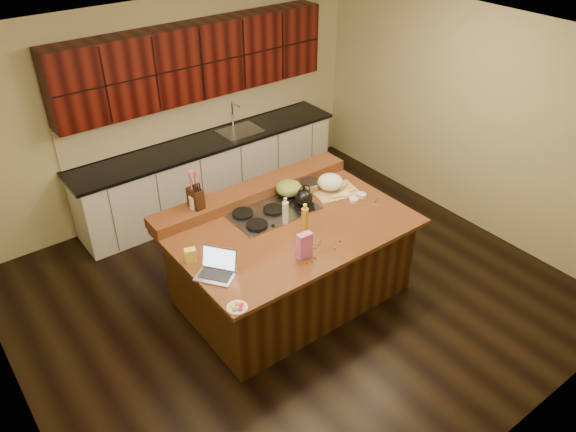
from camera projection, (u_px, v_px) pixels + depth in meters
room at (291, 188)px, 5.45m from camera, size 5.52×5.02×2.72m
island at (291, 260)px, 5.93m from camera, size 2.40×1.60×0.92m
back_ledge at (252, 191)px, 6.12m from camera, size 2.40×0.30×0.12m
cooktop at (274, 211)px, 5.88m from camera, size 0.92×0.52×0.05m
back_counter at (205, 136)px, 7.28m from camera, size 3.70×0.66×2.40m
kettle at (304, 197)px, 5.88m from camera, size 0.23×0.23×0.17m
green_bowl at (289, 188)px, 6.05m from camera, size 0.35×0.35×0.16m
laptop at (217, 268)px, 5.00m from camera, size 0.41×0.43×0.23m
oil_bottle at (305, 220)px, 5.51m from camera, size 0.08×0.08×0.27m
vinegar_bottle at (285, 213)px, 5.64m from camera, size 0.08×0.08×0.25m
wooden_tray at (332, 184)px, 6.19m from camera, size 0.56×0.46×0.20m
ramekin_a at (362, 196)px, 6.12m from camera, size 0.13×0.13×0.04m
ramekin_b at (354, 200)px, 6.04m from camera, size 0.13×0.13×0.04m
ramekin_c at (345, 195)px, 6.12m from camera, size 0.12×0.12×0.04m
strainer_bowl at (309, 186)px, 6.24m from camera, size 0.29×0.29×0.09m
kitchen_timer at (377, 200)px, 6.02m from camera, size 0.11×0.11×0.07m
pink_bag at (305, 246)px, 5.17m from camera, size 0.14×0.08×0.26m
candy_plate at (237, 308)px, 4.65m from camera, size 0.19×0.19×0.01m
package_box at (191, 256)px, 5.14m from camera, size 0.12×0.10×0.14m
utensil_crock at (195, 202)px, 5.70m from camera, size 0.16×0.16×0.14m
knife_block at (196, 198)px, 5.68m from camera, size 0.12×0.18×0.21m
gumdrop_0 at (315, 248)px, 5.34m from camera, size 0.02×0.02×0.02m
gumdrop_1 at (313, 261)px, 5.16m from camera, size 0.02×0.02×0.02m
gumdrop_2 at (315, 258)px, 5.21m from camera, size 0.02×0.02×0.02m
gumdrop_3 at (310, 254)px, 5.26m from camera, size 0.02×0.02×0.02m
gumdrop_4 at (296, 253)px, 5.28m from camera, size 0.02×0.02×0.02m
gumdrop_5 at (335, 248)px, 5.34m from camera, size 0.02×0.02×0.02m
gumdrop_6 at (310, 253)px, 5.27m from camera, size 0.02×0.02×0.02m
gumdrop_7 at (320, 241)px, 5.43m from camera, size 0.02×0.02×0.02m
gumdrop_8 at (340, 241)px, 5.43m from camera, size 0.02×0.02×0.02m
gumdrop_9 at (319, 245)px, 5.38m from camera, size 0.02×0.02×0.02m
gumdrop_10 at (307, 263)px, 5.15m from camera, size 0.02×0.02×0.02m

